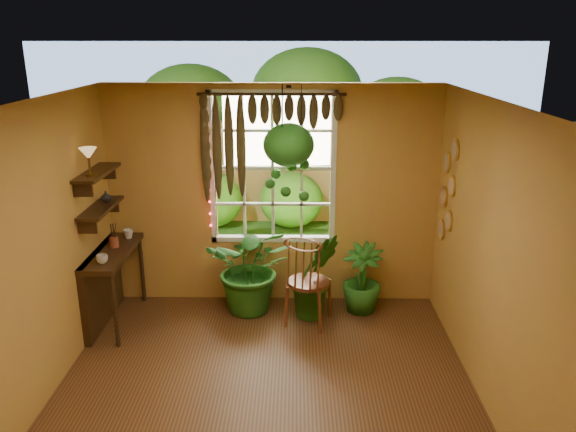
# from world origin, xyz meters

# --- Properties ---
(floor) EXTENTS (4.50, 4.50, 0.00)m
(floor) POSITION_xyz_m (0.00, 0.00, 0.00)
(floor) COLOR brown
(floor) RESTS_ON ground
(ceiling) EXTENTS (4.50, 4.50, 0.00)m
(ceiling) POSITION_xyz_m (0.00, 0.00, 2.70)
(ceiling) COLOR white
(ceiling) RESTS_ON wall_back
(wall_back) EXTENTS (4.00, 0.00, 4.00)m
(wall_back) POSITION_xyz_m (0.00, 2.25, 1.35)
(wall_back) COLOR #B87C3E
(wall_back) RESTS_ON floor
(wall_left) EXTENTS (0.00, 4.50, 4.50)m
(wall_left) POSITION_xyz_m (-2.00, 0.00, 1.35)
(wall_left) COLOR #B87C3E
(wall_left) RESTS_ON floor
(wall_right) EXTENTS (0.00, 4.50, 4.50)m
(wall_right) POSITION_xyz_m (2.00, 0.00, 1.35)
(wall_right) COLOR #B87C3E
(wall_right) RESTS_ON floor
(window) EXTENTS (1.52, 0.10, 1.86)m
(window) POSITION_xyz_m (0.00, 2.28, 1.70)
(window) COLOR silver
(window) RESTS_ON wall_back
(valance_vine) EXTENTS (1.70, 0.12, 1.10)m
(valance_vine) POSITION_xyz_m (-0.08, 2.16, 2.28)
(valance_vine) COLOR #32210D
(valance_vine) RESTS_ON window
(string_lights) EXTENTS (0.03, 0.03, 1.54)m
(string_lights) POSITION_xyz_m (-0.76, 2.19, 1.75)
(string_lights) COLOR #FF2633
(string_lights) RESTS_ON window
(wall_plates) EXTENTS (0.04, 0.32, 1.10)m
(wall_plates) POSITION_xyz_m (1.98, 1.79, 1.55)
(wall_plates) COLOR #EFE3C3
(wall_plates) RESTS_ON wall_right
(counter_ledge) EXTENTS (0.40, 1.20, 0.90)m
(counter_ledge) POSITION_xyz_m (-1.91, 1.60, 0.55)
(counter_ledge) COLOR #32210D
(counter_ledge) RESTS_ON floor
(shelf_lower) EXTENTS (0.25, 0.90, 0.04)m
(shelf_lower) POSITION_xyz_m (-1.88, 1.60, 1.40)
(shelf_lower) COLOR #32210D
(shelf_lower) RESTS_ON wall_left
(shelf_upper) EXTENTS (0.25, 0.90, 0.04)m
(shelf_upper) POSITION_xyz_m (-1.88, 1.60, 1.80)
(shelf_upper) COLOR #32210D
(shelf_upper) RESTS_ON wall_left
(backyard) EXTENTS (14.00, 10.00, 12.00)m
(backyard) POSITION_xyz_m (0.24, 6.87, 1.28)
(backyard) COLOR #205A19
(backyard) RESTS_ON ground
(windsor_chair) EXTENTS (0.61, 0.63, 1.29)m
(windsor_chair) POSITION_xyz_m (0.42, 1.60, 0.37)
(windsor_chair) COLOR brown
(windsor_chair) RESTS_ON floor
(potted_plant_left) EXTENTS (1.08, 0.96, 1.14)m
(potted_plant_left) POSITION_xyz_m (-0.24, 1.91, 0.57)
(potted_plant_left) COLOR #134713
(potted_plant_left) RESTS_ON floor
(potted_plant_mid) EXTENTS (0.69, 0.61, 1.06)m
(potted_plant_mid) POSITION_xyz_m (0.51, 1.77, 0.53)
(potted_plant_mid) COLOR #134713
(potted_plant_mid) RESTS_ON floor
(potted_plant_right) EXTENTS (0.63, 0.63, 0.85)m
(potted_plant_right) POSITION_xyz_m (1.08, 1.92, 0.43)
(potted_plant_right) COLOR #134713
(potted_plant_right) RESTS_ON floor
(hanging_basket) EXTENTS (0.59, 0.59, 1.32)m
(hanging_basket) POSITION_xyz_m (0.20, 2.03, 1.95)
(hanging_basket) COLOR black
(hanging_basket) RESTS_ON ceiling
(cup_a) EXTENTS (0.13, 0.13, 0.10)m
(cup_a) POSITION_xyz_m (-1.78, 1.22, 0.95)
(cup_a) COLOR silver
(cup_a) RESTS_ON counter_ledge
(cup_b) EXTENTS (0.15, 0.15, 0.11)m
(cup_b) POSITION_xyz_m (-1.72, 1.99, 0.95)
(cup_b) COLOR beige
(cup_b) RESTS_ON counter_ledge
(brush_jar) EXTENTS (0.10, 0.10, 0.36)m
(brush_jar) POSITION_xyz_m (-1.80, 1.70, 1.04)
(brush_jar) COLOR brown
(brush_jar) RESTS_ON counter_ledge
(shelf_vase) EXTENTS (0.13, 0.13, 0.12)m
(shelf_vase) POSITION_xyz_m (-1.87, 1.78, 1.48)
(shelf_vase) COLOR #B2AD99
(shelf_vase) RESTS_ON shelf_lower
(tiffany_lamp) EXTENTS (0.18, 0.18, 0.30)m
(tiffany_lamp) POSITION_xyz_m (-1.86, 1.36, 2.04)
(tiffany_lamp) COLOR brown
(tiffany_lamp) RESTS_ON shelf_upper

